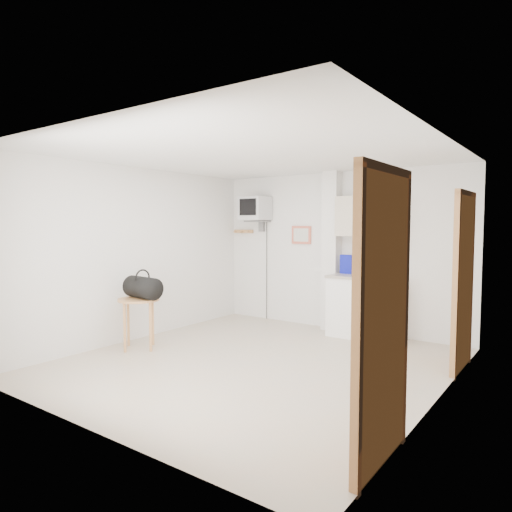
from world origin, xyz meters
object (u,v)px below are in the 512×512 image
Objects in this scene: crt_television at (255,209)px; round_table at (139,306)px; duffel_bag at (143,287)px; water_bottle at (368,379)px.

crt_television is 2.77m from round_table.
crt_television is at bearing 85.24° from round_table.
crt_television is 3.15× the size of round_table.
round_table is 1.21× the size of duffel_bag.
crt_television is 3.82× the size of duffel_bag.
duffel_bag reaches higher than water_bottle.
crt_television reaches higher than round_table.
crt_television reaches higher than duffel_bag.
duffel_bag is (-0.15, -2.37, -1.10)m from crt_television.
duffel_bag is at bearing -93.67° from crt_television.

